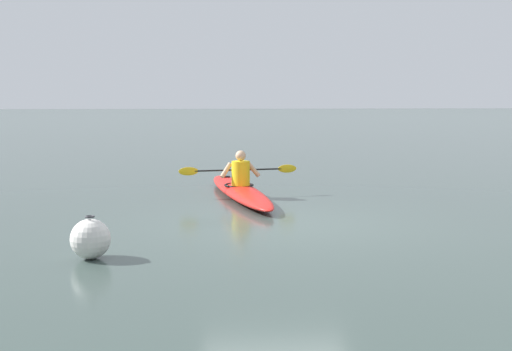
# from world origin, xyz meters

# --- Properties ---
(ground_plane) EXTENTS (160.00, 160.00, 0.00)m
(ground_plane) POSITION_xyz_m (0.00, 0.00, 0.00)
(ground_plane) COLOR #384742
(kayak) EXTENTS (1.46, 4.89, 0.26)m
(kayak) POSITION_xyz_m (0.50, -2.91, 0.13)
(kayak) COLOR red
(kayak) RESTS_ON ground
(kayaker) EXTENTS (2.44, 0.60, 0.71)m
(kayaker) POSITION_xyz_m (0.49, -2.84, 0.55)
(kayaker) COLOR yellow
(kayaker) RESTS_ON kayak
(mooring_buoy_red_near) EXTENTS (0.52, 0.52, 0.56)m
(mooring_buoy_red_near) POSITION_xyz_m (2.64, 2.10, 0.26)
(mooring_buoy_red_near) COLOR silver
(mooring_buoy_red_near) RESTS_ON ground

